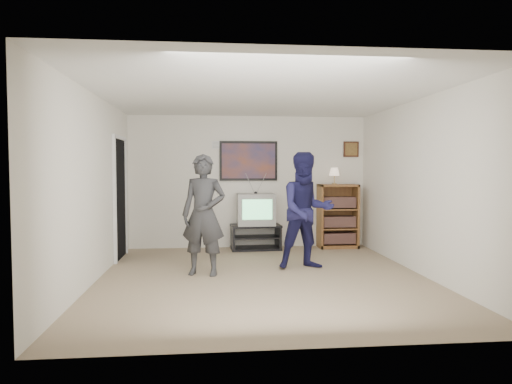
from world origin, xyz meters
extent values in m
cube|color=#736049|center=(0.00, 0.00, 0.00)|extent=(4.50, 5.00, 0.01)
cube|color=white|center=(0.00, 0.00, 2.50)|extent=(4.50, 5.00, 0.01)
cube|color=white|center=(0.00, 2.50, 1.25)|extent=(4.50, 0.01, 2.50)
cube|color=white|center=(-2.25, 0.00, 1.25)|extent=(0.01, 5.00, 2.50)
cube|color=white|center=(2.25, 0.00, 1.25)|extent=(0.01, 5.00, 2.50)
cube|color=black|center=(0.11, 2.23, 0.44)|extent=(0.95, 0.56, 0.04)
cube|color=black|center=(0.11, 2.23, 0.02)|extent=(0.95, 0.56, 0.04)
cube|color=black|center=(-0.32, 2.23, 0.23)|extent=(0.07, 0.49, 0.46)
cube|color=black|center=(0.54, 2.23, 0.23)|extent=(0.07, 0.49, 0.46)
imported|color=#2D2D2F|center=(-0.82, 0.27, 0.86)|extent=(0.71, 0.56, 1.71)
imported|color=#18173F|center=(0.71, 0.53, 0.88)|extent=(0.92, 0.76, 1.75)
cube|color=white|center=(-0.87, 0.44, 1.11)|extent=(0.05, 0.13, 0.04)
cube|color=white|center=(0.69, 0.75, 1.10)|extent=(0.07, 0.12, 0.03)
cube|color=black|center=(0.00, 2.48, 1.65)|extent=(1.10, 0.03, 0.75)
cube|color=white|center=(-0.55, 2.48, 1.95)|extent=(0.28, 0.02, 0.14)
cube|color=#422015|center=(2.00, 2.48, 1.88)|extent=(0.30, 0.03, 0.30)
cube|color=black|center=(-2.23, 1.60, 1.00)|extent=(0.03, 0.85, 2.00)
camera|label=1|loc=(-0.70, -6.17, 1.51)|focal=32.00mm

